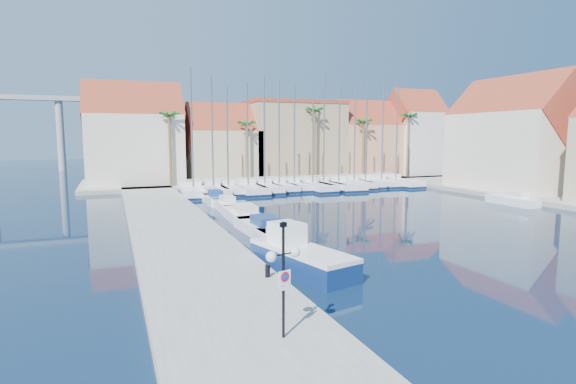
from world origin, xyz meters
name	(u,v)px	position (x,y,z in m)	size (l,w,h in m)	color
ground	(420,286)	(0.00, 0.00, 0.00)	(260.00, 260.00, 0.00)	black
quay_west	(179,236)	(-9.00, 13.50, 0.25)	(6.00, 77.00, 0.50)	gray
shore_north	(274,179)	(10.00, 48.00, 0.25)	(54.00, 16.00, 0.50)	gray
lamp_post	(283,262)	(-8.11, -3.68, 2.93)	(1.22, 0.60, 3.70)	black
bollard	(268,271)	(-6.60, 2.29, 0.78)	(0.23, 0.23, 0.57)	black
fishing_boat	(300,255)	(-4.20, 4.27, 0.76)	(3.68, 6.86, 2.29)	navy
motorboat_west_0	(278,242)	(-3.82, 8.45, 0.51)	(2.15, 5.72, 1.40)	white
motorboat_west_1	(263,227)	(-3.38, 12.79, 0.51)	(2.39, 6.63, 1.40)	white
motorboat_west_2	(243,215)	(-3.24, 18.24, 0.51)	(2.47, 7.08, 1.40)	white
motorboat_west_3	(226,205)	(-3.26, 23.83, 0.51)	(1.62, 5.06, 1.40)	white
motorboat_west_4	(215,198)	(-3.35, 28.49, 0.51)	(1.87, 5.50, 1.40)	white
motorboat_west_5	(208,194)	(-3.26, 32.36, 0.51)	(2.22, 6.48, 1.40)	white
motorboat_west_6	(192,188)	(-3.96, 38.20, 0.51)	(2.57, 6.49, 1.40)	white
motorboat_east_1	(513,200)	(24.00, 16.62, 0.51)	(1.69, 5.26, 1.40)	white
sailboat_0	(193,190)	(-4.26, 36.10, 0.60)	(3.64, 11.02, 14.44)	white
sailboat_1	(212,189)	(-2.01, 35.81, 0.60)	(2.74, 9.74, 13.55)	white
sailboat_2	(227,188)	(-0.09, 36.35, 0.61)	(2.55, 8.81, 12.61)	white
sailboat_3	(247,187)	(2.31, 36.25, 0.58)	(3.24, 11.03, 12.99)	white
sailboat_4	(264,186)	(4.53, 36.44, 0.61)	(3.09, 9.93, 13.91)	white
sailboat_5	(278,185)	(6.53, 36.78, 0.61)	(2.48, 9.33, 13.58)	white
sailboat_6	(293,185)	(8.57, 36.63, 0.63)	(2.71, 8.65, 13.32)	white
sailboat_7	(311,185)	(10.61, 35.72, 0.59)	(3.01, 10.42, 13.00)	white
sailboat_8	(322,184)	(12.33, 36.04, 0.62)	(2.61, 9.56, 14.52)	white
sailboat_9	(336,184)	(14.48, 36.02, 0.57)	(3.62, 11.79, 13.26)	white
sailboat_10	(352,182)	(17.02, 36.39, 0.61)	(2.65, 9.43, 13.25)	white
sailboat_11	(364,182)	(18.80, 36.37, 0.64)	(2.61, 8.45, 13.70)	white
sailboat_12	(379,181)	(21.18, 36.17, 0.64)	(2.25, 8.35, 13.66)	white
sailboat_13	(393,181)	(23.22, 36.01, 0.60)	(3.37, 10.41, 13.78)	white
building_0	(134,138)	(-10.00, 47.00, 6.52)	(12.30, 9.00, 13.50)	beige
building_1	(223,147)	(2.00, 47.00, 5.30)	(10.30, 8.00, 11.00)	tan
building_2	(292,140)	(13.00, 48.00, 6.26)	(14.20, 10.20, 11.50)	#A18563
building_3	(363,142)	(25.00, 47.00, 5.86)	(10.30, 8.00, 12.00)	tan
building_4	(414,135)	(34.00, 46.00, 6.97)	(8.30, 8.00, 14.00)	white
building_6	(515,138)	(32.00, 24.00, 6.52)	(9.00, 14.30, 13.50)	beige
palm_0	(169,118)	(-6.00, 42.00, 9.08)	(2.60, 2.60, 10.15)	brown
palm_1	(246,126)	(4.00, 42.00, 8.14)	(2.60, 2.60, 9.15)	brown
palm_2	(315,113)	(14.00, 42.00, 10.02)	(2.60, 2.60, 11.15)	brown
palm_3	(364,124)	(22.00, 42.00, 8.61)	(2.60, 2.60, 9.65)	brown
palm_4	(409,118)	(30.00, 42.00, 9.55)	(2.60, 2.60, 10.65)	brown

